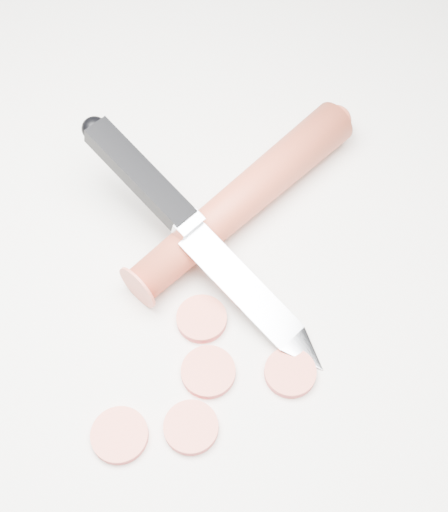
{
  "coord_description": "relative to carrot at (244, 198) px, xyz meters",
  "views": [
    {
      "loc": [
        -0.01,
        -0.21,
        0.46
      ],
      "look_at": [
        0.02,
        0.05,
        0.02
      ],
      "focal_mm": 50.0,
      "sensor_mm": 36.0,
      "label": 1
    }
  ],
  "objects": [
    {
      "name": "carrot_slice_2",
      "position": [
        0.02,
        -0.14,
        -0.01
      ],
      "size": [
        0.04,
        0.04,
        0.01
      ],
      "primitive_type": "cylinder",
      "color": "#DD5B43",
      "rests_on": "ground"
    },
    {
      "name": "carrot_slice_1",
      "position": [
        -0.04,
        -0.09,
        -0.01
      ],
      "size": [
        0.04,
        0.04,
        0.01
      ],
      "primitive_type": "cylinder",
      "color": "#DD5B43",
      "rests_on": "ground"
    },
    {
      "name": "carrot_slice_0",
      "position": [
        -0.05,
        -0.17,
        -0.01
      ],
      "size": [
        0.04,
        0.04,
        0.01
      ],
      "primitive_type": "cylinder",
      "color": "#DD5B43",
      "rests_on": "ground"
    },
    {
      "name": "carrot_slice_4",
      "position": [
        -0.04,
        -0.13,
        -0.02
      ],
      "size": [
        0.04,
        0.04,
        0.01
      ],
      "primitive_type": "cylinder",
      "color": "#DD5B43",
      "rests_on": "ground"
    },
    {
      "name": "carrot",
      "position": [
        0.0,
        0.0,
        0.0
      ],
      "size": [
        0.19,
        0.16,
        0.03
      ],
      "primitive_type": "cylinder",
      "rotation": [
        1.57,
        0.0,
        -0.87
      ],
      "color": "#BB3D23",
      "rests_on": "ground"
    },
    {
      "name": "kitchen_knife",
      "position": [
        -0.04,
        -0.04,
        0.02
      ],
      "size": [
        0.18,
        0.2,
        0.07
      ],
      "primitive_type": null,
      "color": "#B7BABE",
      "rests_on": "ground"
    },
    {
      "name": "carrot_slice_3",
      "position": [
        -0.1,
        -0.17,
        -0.02
      ],
      "size": [
        0.04,
        0.04,
        0.01
      ],
      "primitive_type": "cylinder",
      "color": "#DD5B43",
      "rests_on": "ground"
    },
    {
      "name": "ground",
      "position": [
        -0.04,
        -0.1,
        -0.02
      ],
      "size": [
        2.4,
        2.4,
        0.0
      ],
      "primitive_type": "plane",
      "color": "white",
      "rests_on": "ground"
    }
  ]
}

